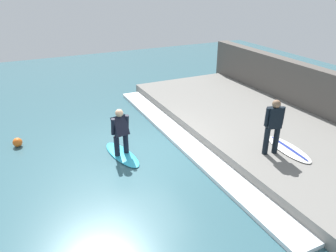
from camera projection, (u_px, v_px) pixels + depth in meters
ground_plane at (144, 152)px, 9.70m from camera, size 28.00×28.00×0.00m
concrete_ledge at (251, 123)px, 11.17m from camera, size 4.40×10.50×0.36m
back_wall at (307, 92)px, 11.82m from camera, size 0.50×11.03×1.88m
wave_foam_crest at (185, 141)px, 10.22m from camera, size 0.72×9.98×0.11m
surfboard_riding at (122, 154)px, 9.52m from camera, size 0.83×1.82×0.06m
surfer_riding at (120, 130)px, 9.19m from camera, size 0.54×0.50×1.39m
surfer_waiting_near at (274, 124)px, 8.57m from camera, size 0.51×0.33×1.54m
surfboard_waiting_near at (289, 149)px, 9.07m from camera, size 0.71×1.71×0.07m
marker_buoy at (18, 142)px, 9.98m from camera, size 0.28×0.28×0.28m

